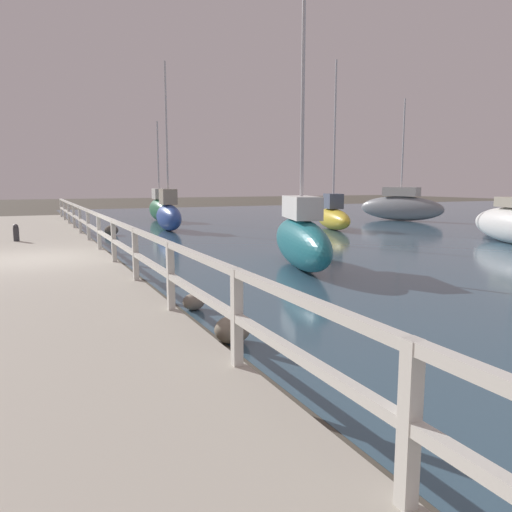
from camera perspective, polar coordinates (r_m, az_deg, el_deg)
The scene contains 12 objects.
ground_plane at distance 13.41m, azimuth -24.26°, elevation -1.67°, with size 120.00×120.00×0.00m, color #4C473D.
dock_walkway at distance 13.38m, azimuth -24.30°, elevation -1.01°, with size 3.79×36.00×0.32m.
railing at distance 13.42m, azimuth -16.84°, elevation 3.00°, with size 0.10×32.50×1.00m.
boulder_far_strip at distance 8.65m, azimuth -7.14°, elevation -5.21°, with size 0.38×0.34×0.28m.
boulder_downstream at distance 21.61m, azimuth -16.20°, elevation 2.84°, with size 0.57×0.51×0.43m.
boulder_water_edge at distance 6.86m, azimuth -2.72°, elevation -8.39°, with size 0.50×0.45×0.37m.
mooring_bollard at distance 17.68m, azimuth -25.73°, elevation 2.43°, with size 0.18×0.18×0.55m.
sailboat_gray at distance 30.13m, azimuth 16.20°, elevation 5.46°, with size 2.77×5.20×6.84m.
sailboat_green at distance 29.22m, azimuth -10.98°, elevation 5.38°, with size 1.29×4.77×5.57m.
sailboat_blue at distance 23.13m, azimuth -9.97°, elevation 4.72°, with size 1.11×3.39×7.43m.
sailboat_teal at distance 12.76m, azimuth 5.16°, elevation 2.01°, with size 2.29×4.84×6.60m.
sailboat_yellow at distance 23.73m, azimuth 8.79°, elevation 4.56°, with size 2.20×4.42×7.64m.
Camera 1 is at (-0.09, -13.23, 2.16)m, focal length 35.00 mm.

